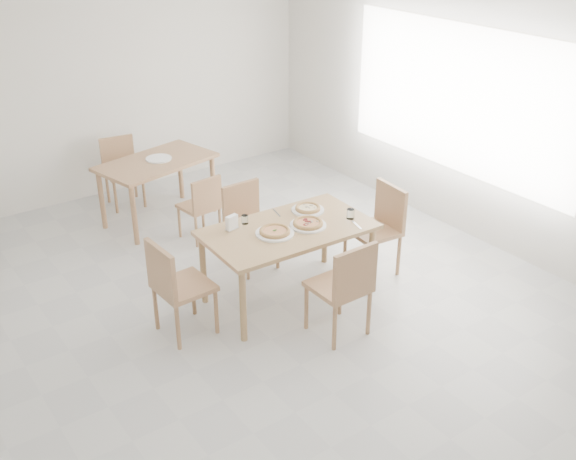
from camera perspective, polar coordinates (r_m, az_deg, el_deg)
room at (r=7.68m, az=14.18°, el=10.69°), size 7.28×7.00×7.00m
main_table at (r=6.24m, az=-0.00°, el=-0.46°), size 1.58×0.93×0.75m
chair_south at (r=5.77m, az=4.86°, el=-4.55°), size 0.46×0.46×0.92m
chair_north at (r=6.92m, az=-3.46°, el=0.89°), size 0.45×0.45×0.88m
chair_west at (r=5.85m, az=-9.57°, el=-4.44°), size 0.47×0.47×0.91m
chair_east at (r=6.85m, az=7.82°, el=0.61°), size 0.49×0.49×0.92m
plate_margherita at (r=6.08m, az=-1.13°, el=-0.28°), size 0.35×0.35×0.02m
plate_mushroom at (r=6.53m, az=1.69°, el=1.70°), size 0.32×0.32×0.02m
plate_pepperoni at (r=6.23m, az=1.71°, el=0.41°), size 0.34×0.34×0.02m
pizza_margherita at (r=6.07m, az=-1.13°, el=-0.09°), size 0.36×0.36×0.03m
pizza_mushroom at (r=6.52m, az=1.69°, el=1.89°), size 0.26×0.26×0.03m
pizza_pepperoni at (r=6.22m, az=1.71°, el=0.60°), size 0.34×0.34×0.03m
tumbler_a at (r=6.38m, az=5.32°, el=1.36°), size 0.07×0.07×0.10m
tumbler_b at (r=6.27m, az=-3.68°, el=0.90°), size 0.06×0.06×0.08m
napkin_holder at (r=6.15m, az=-4.78°, el=0.58°), size 0.14×0.09×0.14m
fork_a at (r=6.28m, az=5.84°, el=0.42°), size 0.06×0.19×0.01m
fork_b at (r=6.48m, az=-0.96°, el=1.44°), size 0.06×0.19×0.01m
second_table at (r=7.98m, az=-11.06°, el=5.15°), size 1.44×1.02×0.75m
chair_back_s at (r=7.48m, az=-7.28°, el=2.24°), size 0.42×0.42×0.77m
chair_back_n at (r=8.59m, az=-13.94°, el=5.26°), size 0.46×0.46×0.84m
plate_empty at (r=7.96m, az=-10.89°, el=5.96°), size 0.30×0.30×0.02m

